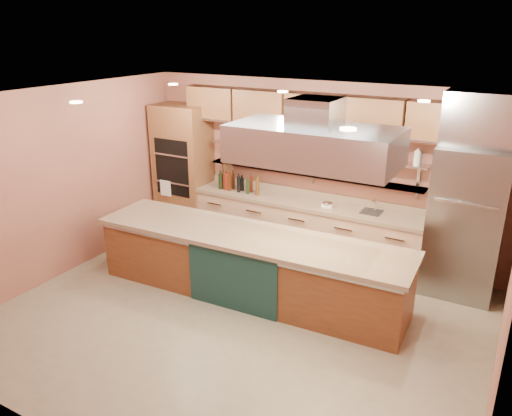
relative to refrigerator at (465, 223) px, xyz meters
The scene contains 21 objects.
floor 3.35m from the refrigerator, 137.68° to the right, with size 6.00×5.00×0.02m, color gray.
ceiling 3.63m from the refrigerator, 137.68° to the right, with size 6.00×5.00×0.02m, color black.
wall_back 2.40m from the refrigerator, behind, with size 6.00×0.04×2.80m, color #A3604D.
wall_front 5.21m from the refrigerator, 116.86° to the right, with size 6.00×0.04×2.80m, color #A3604D.
wall_left 5.77m from the refrigerator, 158.20° to the right, with size 0.04×5.00×2.80m, color #A3604D.
wall_right 2.26m from the refrigerator, 73.10° to the right, with size 0.04×5.00×2.80m, color #A3604D.
oven_stack 4.80m from the refrigerator, behind, with size 0.95×0.64×2.30m, color brown.
refrigerator is the anchor object (origin of this frame).
back_counter 2.47m from the refrigerator, behind, with size 3.84×0.64×0.93m, color tan.
wall_shelf_lower 2.43m from the refrigerator, behind, with size 3.60×0.26×0.03m, color #B3B4BA.
wall_shelf_upper 2.50m from the refrigerator, behind, with size 3.60×0.26×0.03m, color #B3B4BA.
upper_cabinets 2.69m from the refrigerator, behind, with size 4.60×0.36×0.55m, color brown.
range_hood 2.53m from the refrigerator, 137.65° to the right, with size 2.00×1.00×0.45m, color #B3B4BA.
ceiling_downlights 3.50m from the refrigerator, 140.46° to the right, with size 4.00×2.80×0.02m, color #FFE5A5.
island 3.01m from the refrigerator, 149.49° to the right, with size 4.37×0.95×0.91m, color brown.
flower_vase 3.84m from the refrigerator, behind, with size 0.16×0.16×0.29m, color maroon.
oil_bottle_cluster 3.59m from the refrigerator, behind, with size 0.84×0.24×0.27m, color black.
kitchen_scale 2.00m from the refrigerator, behind, with size 0.16×0.12×0.09m, color white.
bar_faucet 1.29m from the refrigerator, behind, with size 0.03×0.03×0.22m, color silver.
copper_kettle 3.24m from the refrigerator, behind, with size 0.20×0.20×0.16m, color #C2742C.
green_canister 2.91m from the refrigerator, behind, with size 0.14×0.14×0.16m, color #0F471B.
Camera 1 is at (2.94, -4.76, 3.57)m, focal length 35.00 mm.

